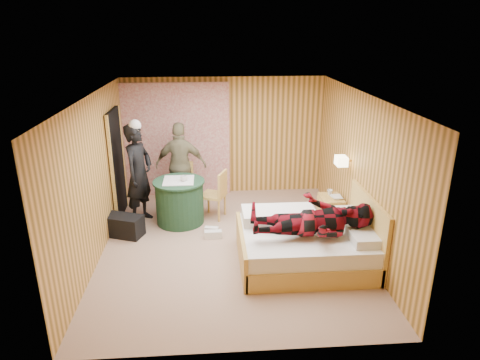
{
  "coord_description": "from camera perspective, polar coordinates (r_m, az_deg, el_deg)",
  "views": [
    {
      "loc": [
        -0.32,
        -6.38,
        3.48
      ],
      "look_at": [
        0.17,
        0.31,
        1.05
      ],
      "focal_mm": 32.0,
      "sensor_mm": 36.0,
      "label": 1
    }
  ],
  "objects": [
    {
      "name": "wall_left",
      "position": [
        6.98,
        -18.75,
        0.22
      ],
      "size": [
        0.02,
        5.0,
        2.5
      ],
      "primitive_type": "cube",
      "color": "tan",
      "rests_on": "floor"
    },
    {
      "name": "man_on_bed",
      "position": [
        6.25,
        9.77,
        -4.08
      ],
      "size": [
        0.86,
        0.67,
        1.77
      ],
      "primitive_type": "imported",
      "rotation": [
        0.0,
        1.57,
        0.0
      ],
      "color": "maroon",
      "rests_on": "bed"
    },
    {
      "name": "wall_right",
      "position": [
        7.17,
        15.73,
        1.05
      ],
      "size": [
        0.02,
        5.0,
        2.5
      ],
      "primitive_type": "cube",
      "color": "tan",
      "rests_on": "floor"
    },
    {
      "name": "round_table",
      "position": [
        7.98,
        -8.04,
        -2.81
      ],
      "size": [
        0.94,
        0.94,
        0.83
      ],
      "color": "#21482C",
      "rests_on": "floor"
    },
    {
      "name": "bed",
      "position": [
        6.73,
        8.78,
        -8.41
      ],
      "size": [
        1.99,
        1.56,
        1.07
      ],
      "color": "#E9C05F",
      "rests_on": "floor"
    },
    {
      "name": "duffel_bag",
      "position": [
        7.77,
        -15.24,
        -5.91
      ],
      "size": [
        0.74,
        0.56,
        0.37
      ],
      "primitive_type": "cube",
      "rotation": [
        0.0,
        0.0,
        -0.36
      ],
      "color": "black",
      "rests_on": "floor"
    },
    {
      "name": "wall_back",
      "position": [
        9.16,
        -2.1,
        5.82
      ],
      "size": [
        4.2,
        0.02,
        2.5
      ],
      "primitive_type": "cube",
      "color": "tan",
      "rests_on": "floor"
    },
    {
      "name": "nightstand",
      "position": [
        8.08,
        11.98,
        -3.92
      ],
      "size": [
        0.4,
        0.55,
        0.53
      ],
      "color": "#E9C05F",
      "rests_on": "floor"
    },
    {
      "name": "sneaker_left",
      "position": [
        7.48,
        -3.61,
        -7.25
      ],
      "size": [
        0.3,
        0.13,
        0.13
      ],
      "primitive_type": "cube",
      "rotation": [
        0.0,
        0.0,
        0.02
      ],
      "color": "silver",
      "rests_on": "floor"
    },
    {
      "name": "man_at_table",
      "position": [
        8.57,
        -7.87,
        1.95
      ],
      "size": [
        1.05,
        0.52,
        1.72
      ],
      "primitive_type": "imported",
      "rotation": [
        0.0,
        0.0,
        3.04
      ],
      "color": "#746C4D",
      "rests_on": "floor"
    },
    {
      "name": "book_upper",
      "position": [
        7.92,
        12.22,
        -2.18
      ],
      "size": [
        0.18,
        0.23,
        0.02
      ],
      "primitive_type": "imported",
      "rotation": [
        0.0,
        0.0,
        -0.06
      ],
      "color": "silver",
      "rests_on": "nightstand"
    },
    {
      "name": "cup_table",
      "position": [
        7.76,
        -7.49,
        0.21
      ],
      "size": [
        0.16,
        0.16,
        0.1
      ],
      "primitive_type": "imported",
      "rotation": [
        0.0,
        0.0,
        0.37
      ],
      "color": "silver",
      "rests_on": "round_table"
    },
    {
      "name": "curtain",
      "position": [
        9.12,
        -8.4,
        5.24
      ],
      "size": [
        2.2,
        0.08,
        2.4
      ],
      "primitive_type": "cube",
      "color": "beige",
      "rests_on": "floor"
    },
    {
      "name": "wall_lamp",
      "position": [
        7.51,
        13.37,
        2.5
      ],
      "size": [
        0.26,
        0.24,
        0.16
      ],
      "color": "gold",
      "rests_on": "wall_right"
    },
    {
      "name": "cup_nightstand",
      "position": [
        8.08,
        11.89,
        -1.6
      ],
      "size": [
        0.11,
        0.11,
        0.09
      ],
      "primitive_type": "imported",
      "rotation": [
        0.0,
        0.0,
        0.11
      ],
      "color": "silver",
      "rests_on": "nightstand"
    },
    {
      "name": "sneaker_right",
      "position": [
        7.67,
        -3.81,
        -6.66
      ],
      "size": [
        0.26,
        0.15,
        0.11
      ],
      "primitive_type": "cube",
      "rotation": [
        0.0,
        0.0,
        -0.21
      ],
      "color": "silver",
      "rests_on": "floor"
    },
    {
      "name": "chair_far",
      "position": [
        8.62,
        -7.71,
        -0.19
      ],
      "size": [
        0.48,
        0.48,
        0.93
      ],
      "rotation": [
        0.0,
        0.0,
        -0.14
      ],
      "color": "#E9C05F",
      "rests_on": "floor"
    },
    {
      "name": "chair_near",
      "position": [
        8.05,
        -3.04,
        -1.5
      ],
      "size": [
        0.55,
        0.55,
        0.93
      ],
      "rotation": [
        0.0,
        0.0,
        -1.95
      ],
      "color": "#E9C05F",
      "rests_on": "floor"
    },
    {
      "name": "ceiling",
      "position": [
        6.46,
        -1.36,
        11.2
      ],
      "size": [
        4.2,
        5.0,
        0.01
      ],
      "primitive_type": "cube",
      "color": "white",
      "rests_on": "wall_back"
    },
    {
      "name": "doorway",
      "position": [
        8.34,
        -16.08,
        2.0
      ],
      "size": [
        0.06,
        0.9,
        2.05
      ],
      "primitive_type": "cube",
      "color": "black",
      "rests_on": "floor"
    },
    {
      "name": "book_lower",
      "position": [
        7.93,
        12.21,
        -2.31
      ],
      "size": [
        0.21,
        0.25,
        0.02
      ],
      "primitive_type": "imported",
      "rotation": [
        0.0,
        0.0,
        0.22
      ],
      "color": "silver",
      "rests_on": "nightstand"
    },
    {
      "name": "woman_standing",
      "position": [
        8.0,
        -13.33,
        0.78
      ],
      "size": [
        0.68,
        0.8,
        1.85
      ],
      "primitive_type": "imported",
      "rotation": [
        0.0,
        0.0,
        1.16
      ],
      "color": "black",
      "rests_on": "floor"
    },
    {
      "name": "floor",
      "position": [
        7.27,
        -1.2,
        -8.67
      ],
      "size": [
        4.2,
        5.0,
        0.01
      ],
      "primitive_type": "cube",
      "color": "tan",
      "rests_on": "ground"
    }
  ]
}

